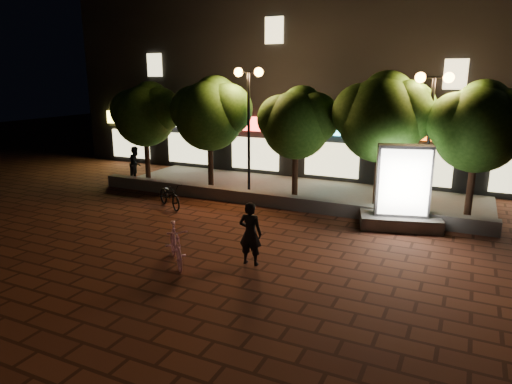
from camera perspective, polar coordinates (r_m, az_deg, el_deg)
The scene contains 16 objects.
ground at distance 14.33m, azimuth -4.72°, elevation -5.79°, with size 80.00×80.00×0.00m, color #562A1B.
retaining_wall at distance 17.66m, azimuth 1.76°, elevation -0.99°, with size 16.00×0.45×0.50m, color slate.
sidewalk at distance 19.95m, azimuth 4.64°, elevation 0.16°, with size 16.00×5.00×0.08m, color slate.
building_block at distance 25.52m, azimuth 10.22°, elevation 14.33°, with size 28.00×8.12×11.30m.
tree_far_left at distance 21.98m, azimuth -13.64°, elevation 9.73°, with size 3.36×2.80×4.63m.
tree_left at distance 19.96m, azimuth -5.68°, elevation 10.06°, with size 3.60×3.00×4.89m.
tree_mid at distance 18.26m, azimuth 5.30°, elevation 8.95°, with size 3.24×2.70×4.50m.
tree_right at distance 17.38m, azimuth 15.75°, elevation 9.36°, with size 3.72×3.10×5.07m.
tree_far_right at distance 17.14m, azimuth 26.35°, elevation 7.69°, with size 3.48×2.90×4.76m.
street_lamp_left at distance 18.77m, azimuth -0.93°, elevation 11.64°, with size 1.26×0.36×5.18m.
street_lamp_right at distance 16.89m, azimuth 21.23°, elevation 9.92°, with size 1.26×0.36×4.98m.
ad_kiosk at distance 15.69m, azimuth 17.89°, elevation -0.36°, with size 2.82×1.91×2.79m.
scooter_pink at distance 12.37m, azimuth -10.06°, elevation -6.55°, with size 0.53×1.86×1.12m, color #EA97C0.
rider at distance 12.09m, azimuth -0.72°, elevation -5.24°, with size 0.64×0.42×1.74m, color black.
scooter_parked at distance 17.72m, azimuth -10.81°, elevation -0.39°, with size 0.65×1.85×0.97m, color black.
pedestrian at distance 22.41m, azimuth -14.86°, elevation 3.52°, with size 0.79×0.61×1.62m, color black.
Camera 1 is at (6.80, -11.61, 4.94)m, focal length 31.79 mm.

